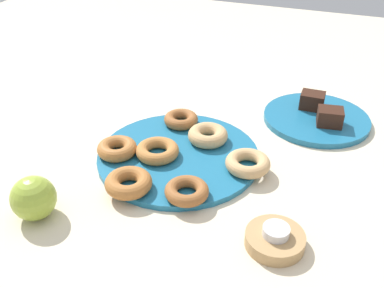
{
  "coord_description": "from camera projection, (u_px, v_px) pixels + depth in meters",
  "views": [
    {
      "loc": [
        0.68,
        0.3,
        0.52
      ],
      "look_at": [
        0.0,
        0.03,
        0.04
      ],
      "focal_mm": 40.68,
      "sensor_mm": 36.0,
      "label": 1
    }
  ],
  "objects": [
    {
      "name": "donut_3",
      "position": [
        117.0,
        149.0,
        0.89
      ],
      "size": [
        0.11,
        0.11,
        0.03
      ],
      "primitive_type": "torus",
      "rotation": [
        0.0,
        0.0,
        0.93
      ],
      "color": "#AD6B33",
      "rests_on": "donut_plate"
    },
    {
      "name": "apple",
      "position": [
        34.0,
        198.0,
        0.74
      ],
      "size": [
        0.08,
        0.08,
        0.08
      ],
      "primitive_type": "sphere",
      "color": "#93AD38",
      "rests_on": "ground_plane"
    },
    {
      "name": "candle_holder",
      "position": [
        275.0,
        240.0,
        0.69
      ],
      "size": [
        0.1,
        0.1,
        0.02
      ],
      "primitive_type": "cylinder",
      "color": "tan",
      "rests_on": "ground_plane"
    },
    {
      "name": "donut_6",
      "position": [
        129.0,
        183.0,
        0.79
      ],
      "size": [
        0.11,
        0.11,
        0.03
      ],
      "primitive_type": "torus",
      "rotation": [
        0.0,
        0.0,
        3.38
      ],
      "color": "#AD6B33",
      "rests_on": "donut_plate"
    },
    {
      "name": "donut_2",
      "position": [
        208.0,
        135.0,
        0.93
      ],
      "size": [
        0.09,
        0.09,
        0.03
      ],
      "primitive_type": "torus",
      "rotation": [
        0.0,
        0.0,
        4.82
      ],
      "color": "tan",
      "rests_on": "donut_plate"
    },
    {
      "name": "donut_4",
      "position": [
        187.0,
        191.0,
        0.78
      ],
      "size": [
        0.11,
        0.11,
        0.02
      ],
      "primitive_type": "torus",
      "rotation": [
        0.0,
        0.0,
        3.85
      ],
      "color": "#995B2D",
      "rests_on": "donut_plate"
    },
    {
      "name": "donut_1",
      "position": [
        247.0,
        164.0,
        0.84
      ],
      "size": [
        0.12,
        0.12,
        0.03
      ],
      "primitive_type": "torus",
      "rotation": [
        0.0,
        0.0,
        0.75
      ],
      "color": "tan",
      "rests_on": "donut_plate"
    },
    {
      "name": "brownie_near",
      "position": [
        312.0,
        101.0,
        1.05
      ],
      "size": [
        0.05,
        0.06,
        0.04
      ],
      "primitive_type": "cube",
      "rotation": [
        0.0,
        0.0,
        0.01
      ],
      "color": "#381E14",
      "rests_on": "cake_plate"
    },
    {
      "name": "tealight",
      "position": [
        276.0,
        231.0,
        0.68
      ],
      "size": [
        0.04,
        0.04,
        0.01
      ],
      "primitive_type": "cylinder",
      "color": "silver",
      "rests_on": "candle_holder"
    },
    {
      "name": "donut_5",
      "position": [
        181.0,
        119.0,
        0.99
      ],
      "size": [
        0.09,
        0.09,
        0.02
      ],
      "primitive_type": "torus",
      "rotation": [
        0.0,
        0.0,
        3.39
      ],
      "color": "#995B2D",
      "rests_on": "donut_plate"
    },
    {
      "name": "donut_plate",
      "position": [
        179.0,
        156.0,
        0.9
      ],
      "size": [
        0.33,
        0.33,
        0.01
      ],
      "primitive_type": "cylinder",
      "color": "#1E6B93",
      "rests_on": "ground_plane"
    },
    {
      "name": "brownie_far",
      "position": [
        330.0,
        117.0,
        0.98
      ],
      "size": [
        0.05,
        0.06,
        0.04
      ],
      "primitive_type": "cube",
      "rotation": [
        0.0,
        0.0,
        0.16
      ],
      "color": "#381E14",
      "rests_on": "cake_plate"
    },
    {
      "name": "cake_plate",
      "position": [
        316.0,
        118.0,
        1.03
      ],
      "size": [
        0.25,
        0.25,
        0.01
      ],
      "primitive_type": "cylinder",
      "color": "#1E6B93",
      "rests_on": "ground_plane"
    },
    {
      "name": "donut_0",
      "position": [
        157.0,
        151.0,
        0.88
      ],
      "size": [
        0.11,
        0.11,
        0.02
      ],
      "primitive_type": "torus",
      "rotation": [
        0.0,
        0.0,
        0.35
      ],
      "color": "#BC7A3D",
      "rests_on": "donut_plate"
    },
    {
      "name": "ground_plane",
      "position": [
        179.0,
        158.0,
        0.91
      ],
      "size": [
        2.4,
        2.4,
        0.0
      ],
      "primitive_type": "plane",
      "color": "beige"
    }
  ]
}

